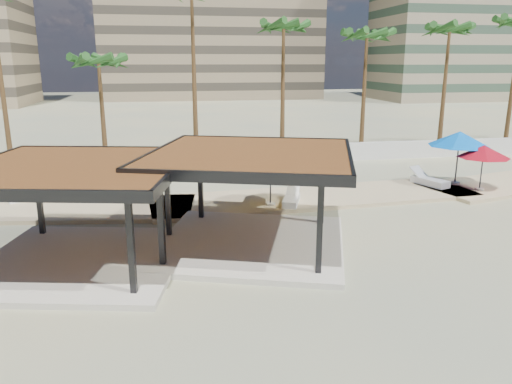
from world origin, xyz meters
TOP-DOWN VIEW (x-y plane):
  - ground at (0.00, 0.00)m, footprint 200.00×200.00m
  - promenade at (2.00, 7.67)m, footprint 44.45×7.97m
  - boundary_wall at (0.00, 16.00)m, footprint 56.00×0.30m
  - building_mid at (4.00, 78.00)m, footprint 38.00×16.00m
  - pavilion_central at (-2.27, 1.32)m, footprint 8.74×8.74m
  - pavilion_west at (-8.07, 0.71)m, footprint 8.01×8.01m
  - umbrella_b at (-0.58, 5.80)m, footprint 2.83×2.83m
  - umbrella_c at (10.44, 6.49)m, footprint 3.27×3.27m
  - umbrella_d at (9.92, 7.86)m, footprint 3.23×3.23m
  - lounger_a at (-12.44, 9.25)m, footprint 1.69×2.41m
  - lounger_b at (0.42, 5.84)m, footprint 1.27×2.01m
  - lounger_c at (8.48, 7.99)m, footprint 1.41×2.32m
  - palm_c at (-9.00, 18.10)m, footprint 3.00×3.00m
  - palm_d at (-3.00, 18.90)m, footprint 3.00×3.00m
  - palm_e at (3.00, 18.40)m, footprint 3.00×3.00m
  - palm_f at (9.00, 18.60)m, footprint 3.00×3.00m
  - palm_g at (15.00, 18.20)m, footprint 3.00×3.00m

SIDE VIEW (x-z plane):
  - ground at x=0.00m, z-range 0.00..0.00m
  - promenade at x=2.00m, z-range -0.06..0.18m
  - lounger_b at x=0.42m, z-range -0.01..0.72m
  - lounger_c at x=8.48m, z-range -0.04..0.80m
  - lounger_a at x=-12.44m, z-range -0.05..0.83m
  - boundary_wall at x=0.00m, z-range 0.00..1.20m
  - pavilion_west at x=-8.07m, z-range 0.33..3.72m
  - pavilion_central at x=-2.27m, z-range 0.34..3.83m
  - umbrella_c at x=10.44m, z-range 1.00..3.30m
  - umbrella_b at x=-0.58m, z-range 1.02..3.37m
  - umbrella_d at x=9.92m, z-range 1.19..4.00m
  - palm_c at x=-9.00m, z-range 2.62..9.97m
  - palm_f at x=9.00m, z-range 3.39..12.48m
  - palm_g at x=15.00m, z-range 3.58..13.11m
  - palm_e at x=3.00m, z-range 3.60..13.18m
  - palm_d at x=-3.00m, z-range 4.49..16.12m
  - building_mid at x=4.00m, z-range -0.93..29.47m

